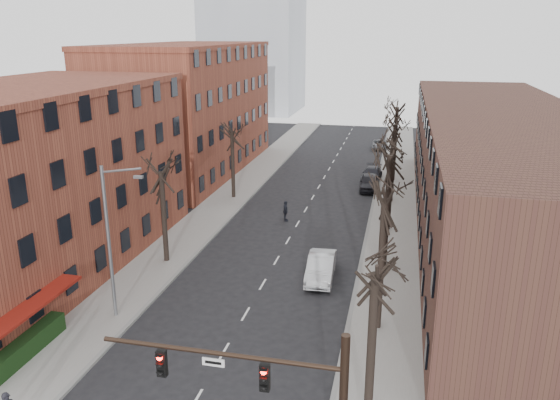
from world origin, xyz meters
The scene contains 20 objects.
sidewalk_left centered at (-8.00, 35.00, 0.07)m, with size 4.00×90.00×0.15m, color gray.
sidewalk_right centered at (8.00, 35.00, 0.07)m, with size 4.00×90.00×0.15m, color gray.
building_left_near centered at (-16.00, 15.00, 6.00)m, with size 12.00×26.00×12.00m, color brown.
building_left_far centered at (-16.00, 44.00, 7.00)m, with size 12.00×28.00×14.00m, color brown.
building_right centered at (16.00, 30.00, 5.00)m, with size 12.00×50.00×10.00m, color #472A21.
awning_left centered at (-9.40, 6.00, 0.00)m, with size 1.20×7.00×0.15m, color maroon.
hedge centered at (-9.50, 5.00, 0.65)m, with size 0.80×6.00×1.00m, color black.
tree_right_b centered at (7.60, 12.00, 0.00)m, with size 5.20×5.20×10.80m, color black, non-canonical shape.
tree_right_c centered at (7.60, 20.00, 0.00)m, with size 5.20×5.20×11.60m, color black, non-canonical shape.
tree_right_d centered at (7.60, 28.00, 0.00)m, with size 5.20×5.20×10.00m, color black, non-canonical shape.
tree_right_e centered at (7.60, 36.00, 0.00)m, with size 5.20×5.20×10.80m, color black, non-canonical shape.
tree_right_f centered at (7.60, 44.00, 0.00)m, with size 5.20×5.20×11.60m, color black, non-canonical shape.
tree_left_a centered at (-7.60, 18.00, 0.00)m, with size 5.20×5.20×9.50m, color black, non-canonical shape.
tree_left_b centered at (-7.60, 34.00, 0.00)m, with size 5.20×5.20×9.50m, color black, non-canonical shape.
streetlight centered at (-7.03, 10.00, 5.01)m, with size 2.45×0.22×9.03m.
silver_sedan centered at (3.56, 17.72, 0.81)m, with size 1.72×4.94×1.63m, color #AEB1B5.
parked_car_near centered at (5.30, 39.93, 0.82)m, with size 1.94×4.83×1.64m, color black.
parked_car_mid centered at (5.30, 43.78, 0.71)m, with size 1.98×4.87×1.41m, color black.
parked_car_far centered at (5.30, 61.14, 0.61)m, with size 2.03×4.41×1.23m, color slate.
pedestrian_crossing centered at (-1.17, 28.49, 0.90)m, with size 1.05×0.44×1.80m, color black.
Camera 1 is at (8.22, -15.32, 15.81)m, focal length 35.00 mm.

